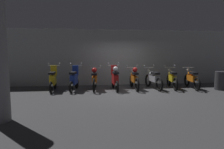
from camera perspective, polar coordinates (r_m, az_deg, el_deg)
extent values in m
plane|color=#424244|center=(8.83, 4.43, -5.16)|extent=(80.00, 80.00, 0.00)
cube|color=#9EA0A3|center=(10.86, 2.18, 5.05)|extent=(16.00, 0.30, 3.04)
torus|color=black|center=(9.93, -16.46, -2.58)|extent=(0.10, 0.53, 0.53)
torus|color=black|center=(8.81, -17.57, -3.71)|extent=(0.10, 0.53, 0.53)
cube|color=gold|center=(9.33, -17.03, -1.47)|extent=(0.23, 0.74, 0.44)
cube|color=gold|center=(9.63, -16.79, 1.16)|extent=(0.28, 0.13, 0.48)
cube|color=black|center=(9.14, -17.26, 0.38)|extent=(0.25, 0.52, 0.10)
cylinder|color=#B7BABF|center=(9.75, -16.70, 2.52)|extent=(0.56, 0.05, 0.04)
sphere|color=#B7BABF|center=(9.78, -18.23, 3.07)|extent=(0.07, 0.07, 0.07)
sphere|color=#B7BABF|center=(9.71, -15.20, 3.14)|extent=(0.07, 0.07, 0.07)
cylinder|color=#B7BABF|center=(9.83, -16.58, -0.20)|extent=(0.06, 0.15, 0.85)
sphere|color=silver|center=(9.80, -16.64, 1.66)|extent=(0.12, 0.12, 0.12)
cube|color=white|center=(8.82, -17.56, -3.04)|extent=(0.16, 0.01, 0.10)
torus|color=black|center=(9.78, -10.34, -2.56)|extent=(0.17, 0.54, 0.53)
torus|color=black|center=(8.68, -11.99, -3.70)|extent=(0.17, 0.54, 0.53)
cube|color=#1E389E|center=(9.19, -11.15, -1.43)|extent=(0.33, 0.76, 0.44)
cube|color=#1E389E|center=(9.48, -10.72, 1.24)|extent=(0.30, 0.16, 0.48)
cube|color=black|center=(8.99, -11.43, 0.45)|extent=(0.32, 0.55, 0.10)
cylinder|color=#B7BABF|center=(9.60, -10.56, 2.62)|extent=(0.56, 0.12, 0.04)
sphere|color=#B7BABF|center=(9.65, -12.08, 3.20)|extent=(0.07, 0.07, 0.07)
sphere|color=#B7BABF|center=(9.54, -9.05, 3.23)|extent=(0.07, 0.07, 0.07)
cylinder|color=#B7BABF|center=(9.68, -10.45, -0.14)|extent=(0.08, 0.15, 0.85)
sphere|color=silver|center=(9.65, -10.49, 1.75)|extent=(0.12, 0.12, 0.12)
cube|color=white|center=(8.68, -11.96, -3.03)|extent=(0.16, 0.04, 0.10)
torus|color=black|center=(9.91, -4.96, -2.01)|extent=(0.14, 0.66, 0.65)
torus|color=black|center=(8.63, -5.36, -3.24)|extent=(0.14, 0.66, 0.65)
cube|color=orange|center=(9.24, -5.16, -1.42)|extent=(0.29, 0.85, 0.28)
ellipsoid|color=orange|center=(9.37, -5.13, 0.04)|extent=(0.29, 0.46, 0.22)
cube|color=black|center=(9.03, -5.24, 0.19)|extent=(0.28, 0.54, 0.10)
cylinder|color=#B7BABF|center=(9.73, -5.03, 1.92)|extent=(0.56, 0.08, 0.04)
sphere|color=#B7BABF|center=(9.74, -6.56, 2.50)|extent=(0.07, 0.07, 0.07)
sphere|color=#B7BABF|center=(9.72, -3.50, 2.52)|extent=(0.07, 0.07, 0.07)
cylinder|color=#B7BABF|center=(9.82, -4.99, -0.21)|extent=(0.07, 0.16, 0.65)
sphere|color=silver|center=(9.80, -5.01, 1.07)|extent=(0.12, 0.12, 0.12)
cube|color=white|center=(8.64, -5.36, -2.56)|extent=(0.16, 0.02, 0.10)
sphere|color=red|center=(9.01, -5.25, 1.26)|extent=(0.24, 0.24, 0.24)
torus|color=black|center=(9.75, 0.37, -2.48)|extent=(0.10, 0.53, 0.53)
torus|color=black|center=(8.63, 1.49, -3.62)|extent=(0.10, 0.53, 0.53)
cube|color=red|center=(9.15, 0.90, -1.35)|extent=(0.24, 0.74, 0.44)
cube|color=red|center=(9.44, 0.58, 1.33)|extent=(0.28, 0.13, 0.48)
cube|color=black|center=(8.95, 1.06, 0.55)|extent=(0.25, 0.52, 0.10)
cylinder|color=#B7BABF|center=(9.56, 0.45, 2.71)|extent=(0.56, 0.05, 0.04)
sphere|color=#B7BABF|center=(9.52, -1.10, 3.30)|extent=(0.07, 0.07, 0.07)
sphere|color=#B7BABF|center=(9.60, 1.99, 3.32)|extent=(0.07, 0.07, 0.07)
cylinder|color=#B7BABF|center=(9.65, 0.41, -0.06)|extent=(0.06, 0.15, 0.85)
sphere|color=silver|center=(9.62, 0.41, 1.84)|extent=(0.12, 0.12, 0.12)
cube|color=white|center=(8.63, 1.47, -2.94)|extent=(0.16, 0.02, 0.10)
sphere|color=silver|center=(8.94, 1.07, 1.63)|extent=(0.24, 0.24, 0.24)
torus|color=black|center=(10.13, 5.76, -1.84)|extent=(0.10, 0.65, 0.65)
torus|color=black|center=(8.87, 7.41, -3.00)|extent=(0.10, 0.65, 0.65)
cube|color=orange|center=(9.47, 6.54, -1.25)|extent=(0.24, 0.84, 0.28)
ellipsoid|color=orange|center=(9.60, 6.36, 0.17)|extent=(0.27, 0.45, 0.22)
cube|color=black|center=(9.26, 6.80, 0.32)|extent=(0.25, 0.53, 0.10)
cylinder|color=#B7BABF|center=(9.96, 5.92, 2.01)|extent=(0.56, 0.05, 0.04)
sphere|color=#B7BABF|center=(9.90, 4.45, 2.58)|extent=(0.07, 0.07, 0.07)
sphere|color=#B7BABF|center=(10.00, 7.38, 2.59)|extent=(0.07, 0.07, 0.07)
cylinder|color=#B7BABF|center=(10.04, 5.83, -0.07)|extent=(0.06, 0.16, 0.65)
sphere|color=silver|center=(10.02, 5.85, 1.18)|extent=(0.12, 0.12, 0.12)
cube|color=white|center=(8.88, 7.38, -2.34)|extent=(0.16, 0.02, 0.10)
sphere|color=red|center=(9.25, 6.81, 1.37)|extent=(0.24, 0.24, 0.24)
torus|color=black|center=(10.33, 10.56, -1.76)|extent=(0.16, 0.66, 0.65)
torus|color=black|center=(9.16, 13.79, -2.84)|extent=(0.16, 0.66, 0.65)
cube|color=#9EA0A8|center=(9.71, 12.10, -1.16)|extent=(0.31, 0.85, 0.28)
ellipsoid|color=#9EA0A8|center=(9.83, 11.75, 0.22)|extent=(0.30, 0.46, 0.22)
cube|color=black|center=(9.52, 12.60, 0.37)|extent=(0.29, 0.54, 0.10)
cylinder|color=#B7BABF|center=(10.16, 10.87, 2.02)|extent=(0.56, 0.09, 0.04)
sphere|color=#B7BABF|center=(10.05, 9.52, 2.57)|extent=(0.07, 0.07, 0.07)
sphere|color=#B7BABF|center=(10.26, 12.21, 2.59)|extent=(0.07, 0.07, 0.07)
cylinder|color=#B7BABF|center=(10.24, 10.71, -0.03)|extent=(0.07, 0.16, 0.65)
sphere|color=silver|center=(10.22, 10.73, 1.20)|extent=(0.12, 0.12, 0.12)
cube|color=white|center=(9.17, 13.73, -2.20)|extent=(0.16, 0.03, 0.10)
torus|color=black|center=(10.72, 16.39, -1.62)|extent=(0.20, 0.66, 0.65)
torus|color=black|center=(9.47, 18.21, -2.68)|extent=(0.20, 0.66, 0.65)
cube|color=gold|center=(10.07, 17.28, -1.05)|extent=(0.36, 0.86, 0.28)
ellipsoid|color=gold|center=(10.19, 17.10, 0.29)|extent=(0.33, 0.48, 0.22)
cube|color=black|center=(9.86, 17.59, 0.43)|extent=(0.32, 0.55, 0.10)
cylinder|color=#B7BABF|center=(10.55, 16.63, 2.02)|extent=(0.56, 0.13, 0.04)
sphere|color=#B7BABF|center=(10.48, 15.27, 2.58)|extent=(0.07, 0.07, 0.07)
sphere|color=#B7BABF|center=(10.61, 18.02, 2.54)|extent=(0.07, 0.07, 0.07)
cylinder|color=#B7BABF|center=(10.63, 16.51, 0.05)|extent=(0.08, 0.17, 0.65)
sphere|color=silver|center=(10.61, 16.54, 1.23)|extent=(0.12, 0.12, 0.12)
cube|color=white|center=(9.48, 18.19, -2.06)|extent=(0.16, 0.04, 0.10)
torus|color=black|center=(11.00, 21.20, -1.60)|extent=(0.18, 0.66, 0.65)
torus|color=black|center=(9.80, 23.78, -2.61)|extent=(0.18, 0.66, 0.65)
cube|color=orange|center=(10.37, 22.46, -1.04)|extent=(0.34, 0.85, 0.28)
ellipsoid|color=orange|center=(10.49, 22.20, 0.26)|extent=(0.32, 0.47, 0.22)
cube|color=black|center=(10.17, 22.89, 0.40)|extent=(0.31, 0.55, 0.10)
cylinder|color=#B7BABF|center=(10.83, 21.53, 1.95)|extent=(0.56, 0.11, 0.04)
cylinder|color=#B7BABF|center=(10.91, 21.36, 0.03)|extent=(0.08, 0.17, 0.65)
sphere|color=silver|center=(10.89, 21.40, 1.18)|extent=(0.12, 0.12, 0.12)
cube|color=white|center=(9.81, 23.75, -2.01)|extent=(0.16, 0.03, 0.10)
cylinder|color=#38383D|center=(10.65, 29.36, -1.59)|extent=(0.53, 0.53, 0.88)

